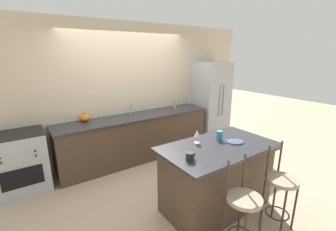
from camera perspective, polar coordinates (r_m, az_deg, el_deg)
ground_plane at (r=4.51m, az=-5.45°, el=-12.34°), size 18.00×18.00×0.00m
wall_back at (r=4.68m, az=-10.11°, el=6.04°), size 6.00×0.07×2.70m
back_counter at (r=4.63m, az=-7.90°, el=-5.43°), size 3.10×0.69×0.91m
sink_faucet at (r=4.63m, az=-9.30°, el=2.20°), size 0.02×0.13×0.22m
kitchen_island at (r=3.26m, az=12.22°, el=-14.93°), size 1.56×0.88×0.93m
refrigerator at (r=5.60m, az=10.71°, el=3.47°), size 0.75×0.71×1.92m
oven_range at (r=4.23m, az=-33.38°, el=-9.89°), size 0.75×0.62×0.95m
bar_stool_near at (r=2.64m, az=18.44°, el=-21.20°), size 0.36×0.36×1.09m
bar_stool_far at (r=3.11m, az=26.63°, el=-16.06°), size 0.36×0.36×1.09m
dinner_plate at (r=3.23m, az=16.55°, el=-6.29°), size 0.24×0.24×0.02m
wine_glass at (r=3.05m, az=7.39°, el=-4.61°), size 0.08×0.08×0.19m
coffee_mug at (r=2.60m, az=5.61°, el=-10.24°), size 0.13×0.10×0.09m
tumbler_cup at (r=3.23m, az=12.93°, el=-4.96°), size 0.08×0.08×0.13m
pumpkin_decoration at (r=4.31m, az=-20.46°, el=-0.56°), size 0.18×0.18×0.16m
soap_bottle at (r=5.03m, az=1.72°, el=2.58°), size 0.05×0.05×0.15m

